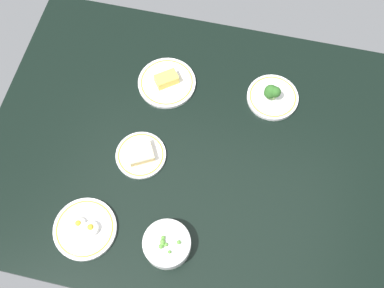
{
  "coord_description": "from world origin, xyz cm",
  "views": [
    {
      "loc": [
        13.72,
        -60.98,
        147.29
      ],
      "look_at": [
        0.0,
        0.0,
        6.0
      ],
      "focal_mm": 41.64,
      "sensor_mm": 36.0,
      "label": 1
    }
  ],
  "objects_px": {
    "plate_eggs": "(85,228)",
    "plate_broccoli": "(272,96)",
    "bowl_peas": "(167,244)",
    "plate_cheese": "(167,82)",
    "plate_sandwich": "(141,154)"
  },
  "relations": [
    {
      "from": "plate_eggs",
      "to": "plate_broccoli",
      "type": "height_order",
      "value": "plate_broccoli"
    },
    {
      "from": "plate_broccoli",
      "to": "bowl_peas",
      "type": "bearing_deg",
      "value": -111.89
    },
    {
      "from": "plate_cheese",
      "to": "plate_broccoli",
      "type": "bearing_deg",
      "value": 3.27
    },
    {
      "from": "bowl_peas",
      "to": "plate_broccoli",
      "type": "distance_m",
      "value": 0.66
    },
    {
      "from": "plate_sandwich",
      "to": "plate_cheese",
      "type": "xyz_separation_m",
      "value": [
        0.02,
        0.3,
        -0.0
      ]
    },
    {
      "from": "plate_cheese",
      "to": "plate_broccoli",
      "type": "relative_size",
      "value": 1.14
    },
    {
      "from": "plate_broccoli",
      "to": "plate_sandwich",
      "type": "bearing_deg",
      "value": -141.48
    },
    {
      "from": "bowl_peas",
      "to": "plate_eggs",
      "type": "height_order",
      "value": "bowl_peas"
    },
    {
      "from": "plate_broccoli",
      "to": "plate_eggs",
      "type": "bearing_deg",
      "value": -130.03
    },
    {
      "from": "plate_eggs",
      "to": "plate_cheese",
      "type": "relative_size",
      "value": 0.95
    },
    {
      "from": "plate_eggs",
      "to": "plate_sandwich",
      "type": "xyz_separation_m",
      "value": [
        0.11,
        0.29,
        0.0
      ]
    },
    {
      "from": "plate_sandwich",
      "to": "plate_eggs",
      "type": "bearing_deg",
      "value": -110.29
    },
    {
      "from": "bowl_peas",
      "to": "plate_sandwich",
      "type": "height_order",
      "value": "bowl_peas"
    },
    {
      "from": "bowl_peas",
      "to": "plate_sandwich",
      "type": "distance_m",
      "value": 0.33
    },
    {
      "from": "bowl_peas",
      "to": "plate_eggs",
      "type": "bearing_deg",
      "value": -178.85
    }
  ]
}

